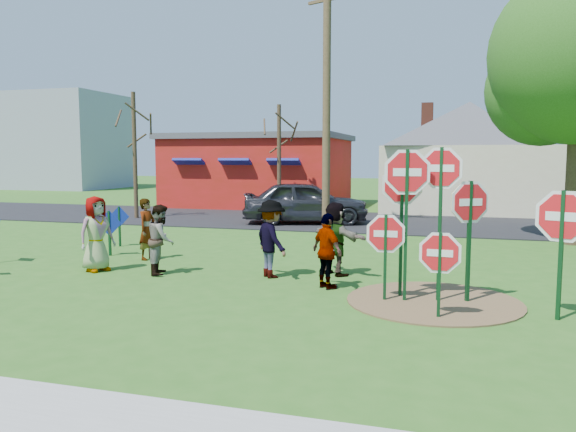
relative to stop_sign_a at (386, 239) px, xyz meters
name	(u,v)px	position (x,y,z in m)	size (l,w,h in m)	color
ground	(228,277)	(-3.61, 1.16, -1.16)	(120.00, 120.00, 0.00)	#2B5E1B
road	(333,220)	(-3.61, 12.66, -1.14)	(120.00, 7.50, 0.04)	black
dirt_patch	(434,301)	(0.89, 0.16, -1.14)	(3.20, 3.20, 0.03)	brown
red_building	(260,170)	(-9.11, 19.16, 0.81)	(9.40, 7.69, 3.90)	maroon
cream_house	(469,152)	(1.89, 19.16, 1.77)	(9.40, 9.40, 6.50)	beige
distant_building	(60,142)	(-31.61, 31.16, 2.84)	(10.00, 8.00, 8.00)	#8C939E
stop_sign_a	(386,239)	(0.00, 0.00, 0.00)	(0.98, 0.07, 1.76)	#103D1C
stop_sign_b	(402,196)	(0.25, 0.41, 0.78)	(1.04, 0.28, 2.69)	#103D1C
stop_sign_c	(441,188)	(0.96, 0.23, 0.96)	(1.03, 0.20, 2.99)	#103D1C
stop_sign_d	(470,211)	(1.47, 0.31, 0.53)	(0.91, 0.57, 2.39)	#103D1C
stop_sign_e	(440,258)	(0.99, -0.89, -0.14)	(0.95, 0.07, 1.57)	#103D1C
stop_sign_f	(562,224)	(2.89, -0.42, 0.43)	(1.09, 0.46, 2.30)	#103D1C
stop_sign_g	(407,189)	(0.36, 0.07, 0.93)	(1.14, 0.11, 2.97)	#103D1C
blue_diamond_c	(109,228)	(-7.75, 2.78, -0.40)	(0.70, 0.13, 1.24)	#103D1C
blue_diamond_d	(119,221)	(-8.39, 4.25, -0.41)	(0.64, 0.10, 1.22)	#103D1C
person_a	(96,234)	(-6.82, 0.89, -0.27)	(0.86, 0.56, 1.77)	#3D4183
person_b	(147,229)	(-6.46, 2.56, -0.36)	(0.58, 0.38, 1.60)	#217878
person_c	(161,239)	(-5.20, 1.03, -0.36)	(0.78, 0.61, 1.60)	brown
person_d	(271,239)	(-2.67, 1.39, -0.29)	(1.12, 0.64, 1.73)	#303035
person_e	(327,251)	(-1.24, 0.66, -0.39)	(0.90, 0.38, 1.54)	#4C2D5D
person_f	(335,239)	(-1.35, 2.02, -0.32)	(1.55, 0.49, 1.67)	#255B3C
suv	(306,202)	(-4.46, 11.30, -0.27)	(2.00, 4.98, 1.70)	#2F2F34
utility_pole	(327,93)	(-3.47, 10.58, 3.90)	(2.21, 1.05, 9.62)	#4C3823
bare_tree_west	(134,137)	(-12.02, 11.13, 2.36)	(1.80, 1.80, 5.44)	#382819
bare_tree_east	(279,144)	(-6.36, 13.87, 2.08)	(1.80, 1.80, 5.01)	#382819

